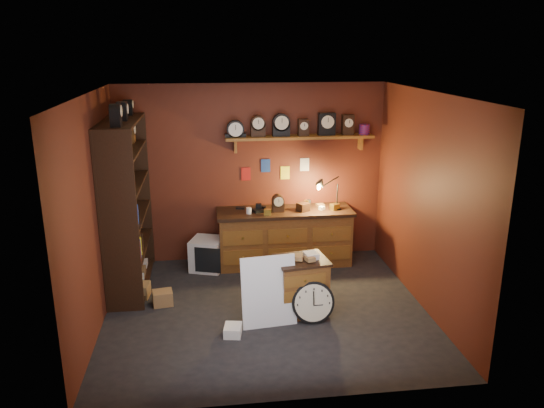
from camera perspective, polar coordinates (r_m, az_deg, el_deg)
The scene contains 11 objects.
floor at distance 6.85m, azimuth -0.62°, elevation -11.32°, with size 4.00×4.00×0.00m, color black.
room_shell at distance 6.34m, azimuth -0.38°, elevation 3.04°, with size 4.02×3.62×2.71m.
shelving_unit at distance 7.34m, azimuth -15.61°, elevation 0.54°, with size 0.47×1.60×2.58m.
workbench at distance 8.05m, azimuth 1.37°, elevation -3.24°, with size 2.03×0.66×1.36m.
low_cabinet at distance 6.66m, azimuth 3.16°, elevation -8.49°, with size 0.69×0.61×0.80m.
big_round_clock at distance 6.49m, azimuth 4.43°, elevation -10.51°, with size 0.52×0.17×0.52m.
white_panel at distance 6.55m, azimuth -0.34°, elevation -12.74°, with size 0.66×0.03×0.88m, color silver.
mini_fridge at distance 7.98m, azimuth -6.95°, elevation -5.38°, with size 0.58×0.60×0.47m.
floor_box_a at distance 7.37m, azimuth -14.21°, elevation -8.98°, with size 0.29×0.25×0.18m, color olive.
floor_box_b at distance 6.31m, azimuth -4.22°, elevation -13.40°, with size 0.20×0.23×0.12m, color white.
floor_box_c at distance 7.08m, azimuth -11.67°, elevation -9.86°, with size 0.25×0.21×0.19m, color olive.
Camera 1 is at (-0.70, -6.01, 3.22)m, focal length 35.00 mm.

